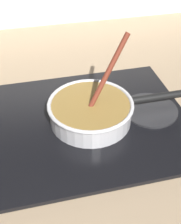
{
  "coord_description": "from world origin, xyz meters",
  "views": [
    {
      "loc": [
        -0.13,
        -0.56,
        0.57
      ],
      "look_at": [
        0.02,
        0.06,
        0.04
      ],
      "focal_mm": 47.36,
      "sensor_mm": 36.0,
      "label": 1
    }
  ],
  "objects": [
    {
      "name": "cooking_pan",
      "position": [
        0.02,
        0.06,
        0.05
      ],
      "size": [
        0.4,
        0.24,
        0.24
      ],
      "color": "silver",
      "rests_on": "hob_plate"
    },
    {
      "name": "hob_plate",
      "position": [
        0.02,
        0.06,
        0.01
      ],
      "size": [
        0.56,
        0.48,
        0.01
      ],
      "primitive_type": "cube",
      "color": "black",
      "rests_on": "ground"
    },
    {
      "name": "burner_ring",
      "position": [
        0.02,
        0.06,
        0.02
      ],
      "size": [
        0.2,
        0.2,
        0.01
      ],
      "primitive_type": "torus",
      "color": "#592D0C",
      "rests_on": "hob_plate"
    },
    {
      "name": "ground",
      "position": [
        0.0,
        0.0,
        -0.02
      ],
      "size": [
        2.4,
        1.6,
        0.04
      ],
      "primitive_type": "cube",
      "color": "#9E8466"
    },
    {
      "name": "spare_burner",
      "position": [
        0.2,
        0.06,
        0.01
      ],
      "size": [
        0.16,
        0.16,
        0.01
      ],
      "primitive_type": "cylinder",
      "color": "#262628",
      "rests_on": "hob_plate"
    }
  ]
}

